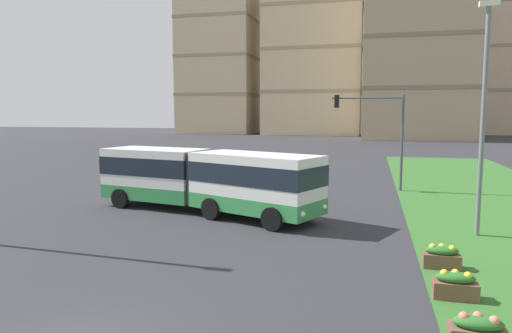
{
  "coord_description": "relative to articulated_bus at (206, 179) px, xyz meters",
  "views": [
    {
      "loc": [
        5.85,
        -7.87,
        4.84
      ],
      "look_at": [
        0.32,
        14.48,
        2.2
      ],
      "focal_mm": 32.96,
      "sensor_mm": 36.0,
      "label": 1
    }
  ],
  "objects": [
    {
      "name": "streetlight_median",
      "position": [
        11.83,
        -1.73,
        3.27
      ],
      "size": [
        0.7,
        0.28,
        8.96
      ],
      "color": "slate",
      "rests_on": "ground"
    },
    {
      "name": "flower_planter_1",
      "position": [
        9.93,
        -8.67,
        -1.23
      ],
      "size": [
        1.1,
        0.56,
        0.74
      ],
      "color": "brown",
      "rests_on": "grass_median"
    },
    {
      "name": "articulated_bus",
      "position": [
        0.0,
        0.0,
        0.0
      ],
      "size": [
        11.89,
        5.95,
        3.0
      ],
      "color": "silver",
      "rests_on": "ground"
    },
    {
      "name": "apartment_tower_west",
      "position": [
        -28.11,
        89.62,
        20.1
      ],
      "size": [
        17.37,
        19.74,
        43.47
      ],
      "color": "beige",
      "rests_on": "ground"
    },
    {
      "name": "flower_planter_2",
      "position": [
        9.93,
        -6.2,
        -1.23
      ],
      "size": [
        1.1,
        0.56,
        0.74
      ],
      "color": "brown",
      "rests_on": "grass_median"
    },
    {
      "name": "traffic_light_far_right",
      "position": [
        8.08,
        8.64,
        2.47
      ],
      "size": [
        4.36,
        0.28,
        5.94
      ],
      "color": "#474C51",
      "rests_on": "ground"
    },
    {
      "name": "flower_planter_0",
      "position": [
        9.93,
        -11.36,
        -1.23
      ],
      "size": [
        1.1,
        0.56,
        0.74
      ],
      "color": "brown",
      "rests_on": "grass_median"
    },
    {
      "name": "apartment_tower_westcentre",
      "position": [
        -5.33,
        86.23,
        16.42
      ],
      "size": [
        21.27,
        17.15,
        36.12
      ],
      "color": "beige",
      "rests_on": "ground"
    },
    {
      "name": "car_white_van",
      "position": [
        -4.15,
        6.69,
        -0.9
      ],
      "size": [
        4.51,
        2.26,
        1.58
      ],
      "color": "silver",
      "rests_on": "ground"
    },
    {
      "name": "apartment_tower_eastcentre",
      "position": [
        32.85,
        98.01,
        17.13
      ],
      "size": [
        15.23,
        16.52,
        37.52
      ],
      "color": "#C6B299",
      "rests_on": "ground"
    }
  ]
}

